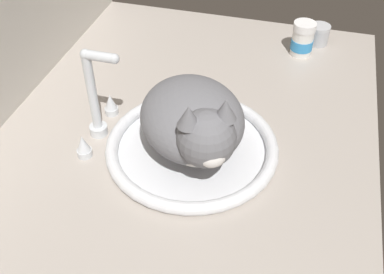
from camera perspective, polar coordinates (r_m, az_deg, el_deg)
name	(u,v)px	position (r cm, az deg, el deg)	size (l,w,h in cm)	color
countertop	(185,143)	(104.21, -0.90, -0.79)	(116.93, 83.29, 3.00)	#ADA399
sink_basin	(192,147)	(99.46, 0.00, -1.19)	(37.03, 37.03, 2.73)	white
faucet	(97,105)	(101.21, -11.64, 3.89)	(17.98, 9.13, 21.75)	silver
cat	(195,122)	(92.18, 0.36, 1.82)	(33.81, 30.68, 17.69)	slate
pill_bottle	(302,40)	(132.66, 13.41, 11.55)	(6.08, 6.08, 9.43)	white
metal_jar	(319,34)	(139.54, 15.32, 12.05)	(5.81, 5.81, 5.61)	#B2B5BA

